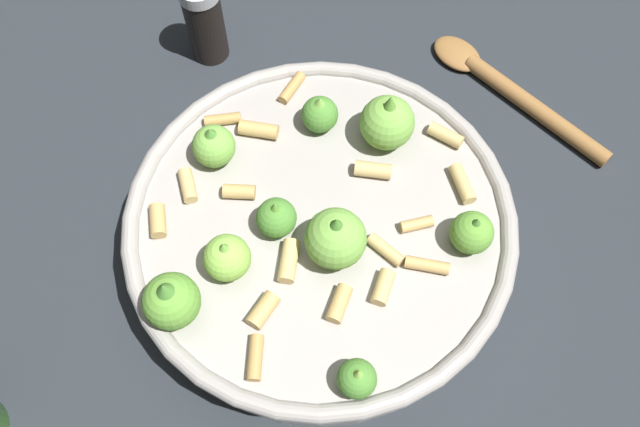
{
  "coord_description": "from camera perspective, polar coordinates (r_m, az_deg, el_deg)",
  "views": [
    {
      "loc": [
        -0.22,
        0.04,
        0.51
      ],
      "look_at": [
        0.0,
        0.0,
        0.07
      ],
      "focal_mm": 36.65,
      "sensor_mm": 36.0,
      "label": 1
    }
  ],
  "objects": [
    {
      "name": "wooden_spoon",
      "position": [
        0.66,
        16.01,
        10.43
      ],
      "size": [
        0.18,
        0.13,
        0.02
      ],
      "color": "olive",
      "rests_on": "ground"
    },
    {
      "name": "cooking_pan",
      "position": [
        0.53,
        -0.09,
        -1.46
      ],
      "size": [
        0.31,
        0.31,
        0.11
      ],
      "color": "#9E9993",
      "rests_on": "ground"
    },
    {
      "name": "pepper_shaker",
      "position": [
        0.65,
        -10.05,
        16.25
      ],
      "size": [
        0.04,
        0.04,
        0.09
      ],
      "color": "black",
      "rests_on": "ground"
    },
    {
      "name": "ground_plane",
      "position": [
        0.56,
        -0.0,
        -3.1
      ],
      "size": [
        2.4,
        2.4,
        0.0
      ],
      "primitive_type": "plane",
      "color": "#23282D"
    }
  ]
}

